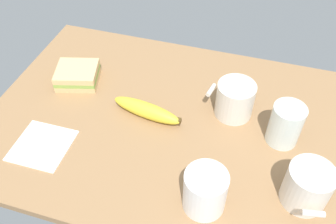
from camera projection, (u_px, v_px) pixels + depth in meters
The scene contains 8 objects.
tabletop at pixel (168, 123), 91.12cm from camera, with size 90.00×64.00×2.00cm, color #936D47.
coffee_mug_black at pixel (308, 186), 71.55cm from camera, with size 9.18×11.69×9.26cm.
coffee_mug_milky at pixel (235, 99), 88.98cm from camera, with size 11.91×9.35×9.09cm.
coffee_mug_spare at pixel (205, 190), 70.60cm from camera, with size 8.58×10.80×9.63cm.
sandwich_main at pixel (78, 75), 99.24cm from camera, with size 13.09×12.32×4.40cm.
glass_of_milk at pixel (285, 126), 82.98cm from camera, with size 7.42×7.42×10.27cm.
banana at pixel (147, 109), 90.30cm from camera, with size 18.84×7.05×3.99cm.
paper_napkin at pixel (42, 145), 84.64cm from camera, with size 12.70×12.70×0.30cm, color white.
Camera 1 is at (-17.84, 59.08, 68.10)cm, focal length 38.88 mm.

